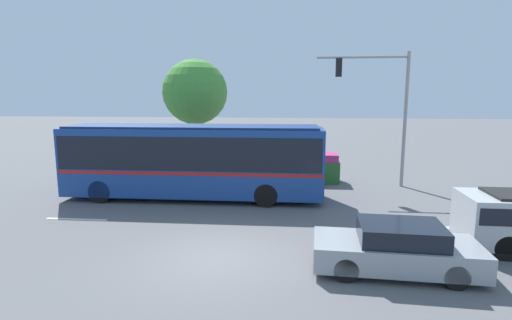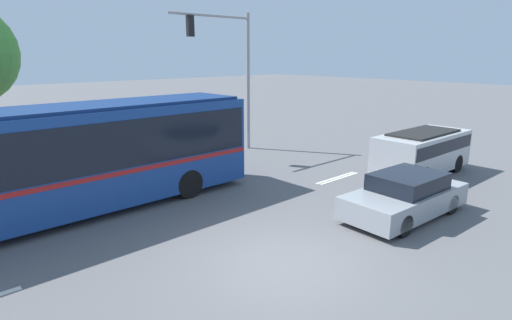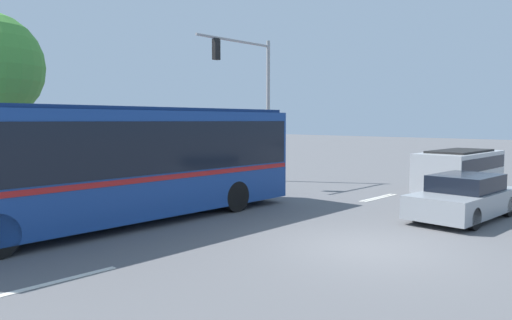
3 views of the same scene
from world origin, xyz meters
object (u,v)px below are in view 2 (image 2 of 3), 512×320
at_px(traffic_light_pole, 232,62).
at_px(suv_left_lane, 422,149).
at_px(city_bus, 72,154).
at_px(sedan_foreground, 405,196).

bearing_deg(traffic_light_pole, suv_left_lane, 109.70).
relative_size(city_bus, sedan_foreground, 2.64).
bearing_deg(traffic_light_pole, city_bus, 20.94).
bearing_deg(suv_left_lane, city_bus, -21.60).
distance_m(suv_left_lane, traffic_light_pole, 9.63).
height_order(sedan_foreground, traffic_light_pole, traffic_light_pole).
xyz_separation_m(city_bus, sedan_foreground, (7.31, -6.91, -1.26)).
relative_size(city_bus, suv_left_lane, 2.43).
relative_size(suv_left_lane, traffic_light_pole, 0.70).
bearing_deg(suv_left_lane, traffic_light_pole, -69.30).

